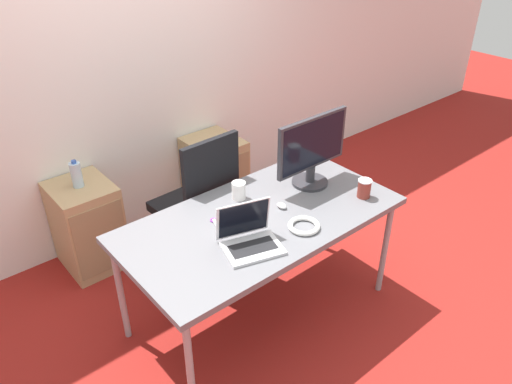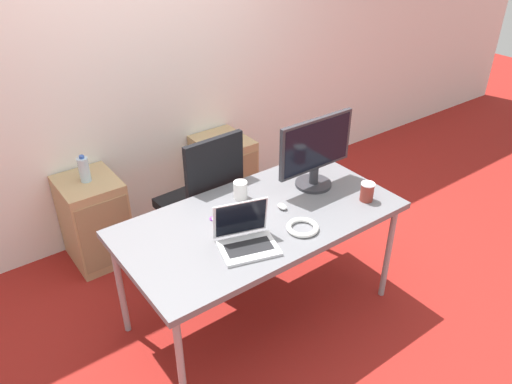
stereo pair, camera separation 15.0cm
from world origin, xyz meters
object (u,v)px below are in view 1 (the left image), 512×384
Objects in this scene: laptop_center at (249,238)px; mouse at (282,206)px; cabinet_right at (215,176)px; cable_coil at (304,226)px; cabinet_left at (88,226)px; office_chair at (198,216)px; monitor at (312,150)px; water_bottle at (76,174)px; coffee_cup_white at (239,191)px; coffee_cup_brown at (364,188)px.

mouse is at bearing 23.04° from laptop_center.
cable_coil is at bearing -105.46° from cabinet_right.
cable_coil is at bearing -62.82° from cabinet_left.
laptop_center is (-0.23, -0.87, 0.41)m from office_chair.
office_chair is 1.62× the size of cabinet_left.
cable_coil is (-0.39, -0.34, -0.23)m from monitor.
monitor reaches higher than water_bottle.
cabinet_left is 9.73× the size of mouse.
cabinet_left is 1.27m from coffee_cup_white.
coffee_cup_white is (0.66, -0.97, 0.49)m from cabinet_left.
office_chair is 0.99m from laptop_center.
cabinet_left is 1.19× the size of monitor.
cabinet_right is 3.37× the size of water_bottle.
monitor is (-0.01, -1.12, 0.68)m from cabinet_right.
cabinet_right is (0.52, 0.52, -0.08)m from office_chair.
laptop_center reaches higher than cabinet_left.
water_bottle is 1.74× the size of coffee_cup_white.
water_bottle is at bearing 123.00° from mouse.
cabinet_left is at bearing 106.18° from laptop_center.
coffee_cup_white is (0.66, -0.97, 0.06)m from water_bottle.
coffee_cup_brown is (1.28, -1.46, 0.07)m from water_bottle.
cabinet_left is 1.52m from mouse.
laptop_center is (0.40, -1.39, 0.49)m from cabinet_left.
coffee_cup_white is at bearing -85.99° from office_chair.
office_chair is 3.01× the size of laptop_center.
water_bottle is 1.45m from laptop_center.
cable_coil is at bearing -139.03° from monitor.
cabinet_left is (-0.63, 0.52, -0.08)m from office_chair.
mouse is 0.54m from coffee_cup_brown.
water_bottle is (0.00, 0.00, 0.43)m from cabinet_left.
water_bottle is 1.46m from mouse.
mouse is at bearing -163.94° from monitor.
water_bottle is at bearing 140.43° from office_chair.
water_bottle is 1.17m from coffee_cup_white.
mouse is at bearing -76.83° from office_chair.
cabinet_right is 1.58m from cable_coil.
office_chair is at bearing -39.57° from water_bottle.
cable_coil is (-0.40, -1.46, 0.45)m from cabinet_right.
water_bottle is 1.64m from cable_coil.
coffee_cup_white reaches higher than cable_coil.
mouse is at bearing 154.00° from coffee_cup_brown.
cabinet_right is at bearing -0.11° from water_bottle.
office_chair reaches higher than cabinet_left.
cabinet_right is (1.15, 0.00, 0.00)m from cabinet_left.
coffee_cup_brown reaches higher than cable_coil.
coffee_cup_white is at bearing 161.98° from monitor.
coffee_cup_white is 0.50m from cable_coil.
coffee_cup_white reaches higher than cabinet_right.
coffee_cup_brown is (0.49, -0.24, 0.05)m from mouse.
cable_coil is (0.75, -1.46, 0.45)m from cabinet_left.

